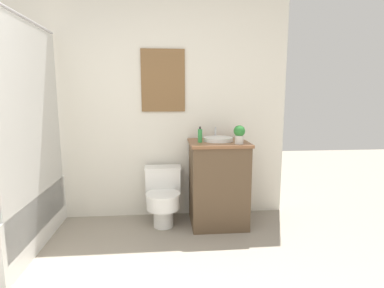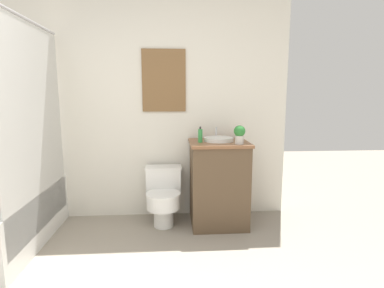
{
  "view_description": "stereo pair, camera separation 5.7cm",
  "coord_description": "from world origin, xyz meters",
  "px_view_note": "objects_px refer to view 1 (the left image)",
  "views": [
    {
      "loc": [
        0.41,
        -1.06,
        1.35
      ],
      "look_at": [
        0.67,
        1.8,
        0.89
      ],
      "focal_mm": 28.0,
      "sensor_mm": 36.0,
      "label": 1
    },
    {
      "loc": [
        0.46,
        -1.06,
        1.35
      ],
      "look_at": [
        0.67,
        1.8,
        0.89
      ],
      "focal_mm": 28.0,
      "sensor_mm": 36.0,
      "label": 2
    }
  ],
  "objects_px": {
    "sink": "(218,139)",
    "soap_bottle": "(200,136)",
    "toilet": "(163,195)",
    "potted_plant": "(239,134)"
  },
  "relations": [
    {
      "from": "sink",
      "to": "soap_bottle",
      "type": "relative_size",
      "value": 2.15
    },
    {
      "from": "toilet",
      "to": "soap_bottle",
      "type": "xyz_separation_m",
      "value": [
        0.38,
        -0.08,
        0.63
      ]
    },
    {
      "from": "toilet",
      "to": "sink",
      "type": "relative_size",
      "value": 1.75
    },
    {
      "from": "soap_bottle",
      "to": "potted_plant",
      "type": "xyz_separation_m",
      "value": [
        0.37,
        -0.13,
        0.03
      ]
    },
    {
      "from": "sink",
      "to": "soap_bottle",
      "type": "bearing_deg",
      "value": -161.71
    },
    {
      "from": "toilet",
      "to": "potted_plant",
      "type": "bearing_deg",
      "value": -15.71
    },
    {
      "from": "soap_bottle",
      "to": "potted_plant",
      "type": "distance_m",
      "value": 0.39
    },
    {
      "from": "toilet",
      "to": "soap_bottle",
      "type": "bearing_deg",
      "value": -11.88
    },
    {
      "from": "potted_plant",
      "to": "toilet",
      "type": "bearing_deg",
      "value": 164.29
    },
    {
      "from": "toilet",
      "to": "potted_plant",
      "type": "height_order",
      "value": "potted_plant"
    }
  ]
}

